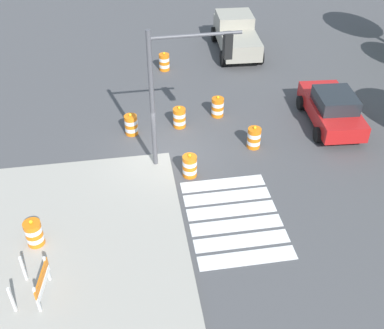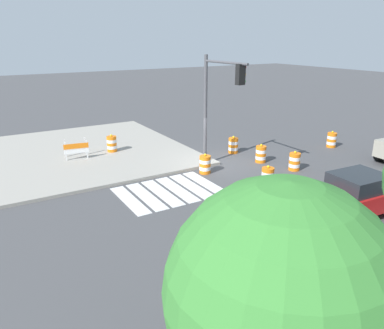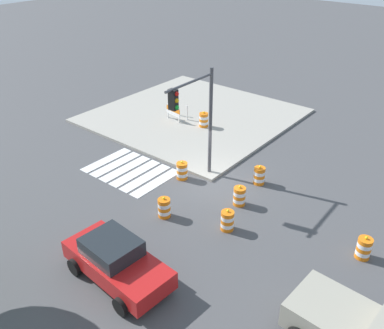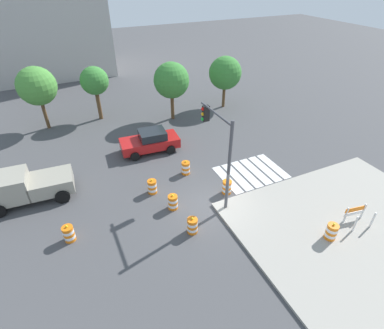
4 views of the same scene
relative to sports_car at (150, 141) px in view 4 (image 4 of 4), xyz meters
name	(u,v)px [view 4 (image 4 of 4)]	position (x,y,z in m)	size (l,w,h in m)	color
ground_plane	(211,205)	(1.26, -7.44, -0.81)	(120.00, 120.00, 0.00)	#474749
sidewalk_corner	(371,243)	(7.26, -13.44, -0.74)	(12.00, 12.00, 0.15)	#9E998E
crosswalk_stripes	(251,173)	(5.26, -5.64, -0.80)	(4.35, 3.20, 0.02)	silver
sports_car	(150,141)	(0.00, 0.00, 0.00)	(4.42, 2.37, 1.63)	red
pickup_truck	(23,187)	(-8.58, -2.33, 0.16)	(5.25, 2.57, 1.92)	gray
traffic_barrel_near_corner	(152,187)	(-1.50, -4.84, -0.36)	(0.56, 0.56, 1.02)	orange
traffic_barrel_crosswalk_end	(192,226)	(-0.64, -8.85, -0.36)	(0.56, 0.56, 1.02)	orange
traffic_barrel_median_near	(69,234)	(-6.58, -6.72, -0.36)	(0.56, 0.56, 1.02)	orange
traffic_barrel_median_far	(173,202)	(-0.88, -6.70, -0.36)	(0.56, 0.56, 1.02)	orange
traffic_barrel_far_curb	(186,168)	(1.19, -3.85, -0.36)	(0.56, 0.56, 1.02)	orange
traffic_barrel_lane_center	(227,187)	(2.65, -6.80, -0.36)	(0.56, 0.56, 1.02)	orange
traffic_barrel_on_sidewalk	(331,232)	(5.52, -12.31, -0.21)	(0.56, 0.56, 1.02)	orange
construction_barricade	(357,214)	(7.64, -12.00, -0.09)	(1.35, 0.97, 1.00)	silver
traffic_light_pole	(219,142)	(1.83, -6.90, 3.10)	(0.47, 3.29, 5.50)	#4C4C51
street_tree_streetside_near	(94,81)	(-2.38, 7.31, 2.66)	(2.39, 2.39, 4.72)	brown
street_tree_streetside_mid	(37,86)	(-6.85, 7.30, 2.89)	(3.08, 3.08, 5.26)	brown
street_tree_streetside_far	(171,81)	(3.61, 4.59, 2.71)	(3.06, 3.06, 5.07)	brown
street_tree_corner_lot	(225,73)	(9.17, 5.03, 2.51)	(3.05, 3.05, 4.86)	brown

